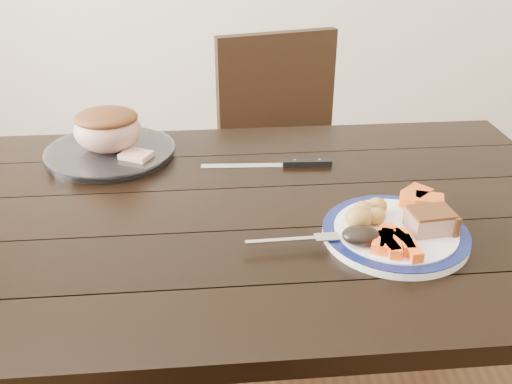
{
  "coord_description": "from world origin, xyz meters",
  "views": [
    {
      "loc": [
        0.05,
        -1.05,
        1.36
      ],
      "look_at": [
        0.08,
        -0.02,
        0.8
      ],
      "focal_mm": 40.0,
      "sensor_mm": 36.0,
      "label": 1
    }
  ],
  "objects_px": {
    "fork": "(299,240)",
    "roast_joint": "(108,130)",
    "dining_table": "(220,245)",
    "dinner_plate": "(395,234)",
    "serving_platter": "(111,153)",
    "pork_slice": "(430,222)",
    "chair_far": "(287,158)",
    "carving_knife": "(291,164)"
  },
  "relations": [
    {
      "from": "fork",
      "to": "roast_joint",
      "type": "relative_size",
      "value": 1.08
    },
    {
      "from": "dining_table",
      "to": "dinner_plate",
      "type": "relative_size",
      "value": 5.86
    },
    {
      "from": "roast_joint",
      "to": "fork",
      "type": "bearing_deg",
      "value": -44.16
    },
    {
      "from": "dining_table",
      "to": "roast_joint",
      "type": "height_order",
      "value": "roast_joint"
    },
    {
      "from": "serving_platter",
      "to": "roast_joint",
      "type": "xyz_separation_m",
      "value": [
        0.0,
        0.0,
        0.06
      ]
    },
    {
      "from": "dinner_plate",
      "to": "serving_platter",
      "type": "height_order",
      "value": "serving_platter"
    },
    {
      "from": "pork_slice",
      "to": "roast_joint",
      "type": "bearing_deg",
      "value": 150.1
    },
    {
      "from": "chair_far",
      "to": "serving_platter",
      "type": "xyz_separation_m",
      "value": [
        -0.49,
        -0.46,
        0.23
      ]
    },
    {
      "from": "dining_table",
      "to": "roast_joint",
      "type": "xyz_separation_m",
      "value": [
        -0.28,
        0.27,
        0.16
      ]
    },
    {
      "from": "dining_table",
      "to": "fork",
      "type": "bearing_deg",
      "value": -44.21
    },
    {
      "from": "carving_knife",
      "to": "pork_slice",
      "type": "bearing_deg",
      "value": -54.72
    },
    {
      "from": "pork_slice",
      "to": "fork",
      "type": "xyz_separation_m",
      "value": [
        -0.25,
        -0.03,
        -0.02
      ]
    },
    {
      "from": "fork",
      "to": "carving_knife",
      "type": "xyz_separation_m",
      "value": [
        0.01,
        0.36,
        -0.01
      ]
    },
    {
      "from": "serving_platter",
      "to": "carving_knife",
      "type": "relative_size",
      "value": 0.98
    },
    {
      "from": "chair_far",
      "to": "fork",
      "type": "xyz_separation_m",
      "value": [
        -0.05,
        -0.89,
        0.25
      ]
    },
    {
      "from": "fork",
      "to": "carving_knife",
      "type": "height_order",
      "value": "fork"
    },
    {
      "from": "dining_table",
      "to": "dinner_plate",
      "type": "height_order",
      "value": "dinner_plate"
    },
    {
      "from": "dinner_plate",
      "to": "carving_knife",
      "type": "bearing_deg",
      "value": 118.43
    },
    {
      "from": "pork_slice",
      "to": "fork",
      "type": "bearing_deg",
      "value": -173.55
    },
    {
      "from": "chair_far",
      "to": "carving_knife",
      "type": "relative_size",
      "value": 2.9
    },
    {
      "from": "dining_table",
      "to": "pork_slice",
      "type": "bearing_deg",
      "value": -16.96
    },
    {
      "from": "dinner_plate",
      "to": "carving_knife",
      "type": "xyz_separation_m",
      "value": [
        -0.18,
        0.33,
        -0.0
      ]
    },
    {
      "from": "dinner_plate",
      "to": "roast_joint",
      "type": "xyz_separation_m",
      "value": [
        -0.63,
        0.39,
        0.06
      ]
    },
    {
      "from": "chair_far",
      "to": "pork_slice",
      "type": "relative_size",
      "value": 11.38
    },
    {
      "from": "pork_slice",
      "to": "roast_joint",
      "type": "relative_size",
      "value": 0.49
    },
    {
      "from": "chair_far",
      "to": "carving_knife",
      "type": "bearing_deg",
      "value": 69.47
    },
    {
      "from": "roast_joint",
      "to": "carving_knife",
      "type": "height_order",
      "value": "roast_joint"
    },
    {
      "from": "fork",
      "to": "roast_joint",
      "type": "distance_m",
      "value": 0.61
    },
    {
      "from": "fork",
      "to": "carving_knife",
      "type": "relative_size",
      "value": 0.56
    },
    {
      "from": "dining_table",
      "to": "serving_platter",
      "type": "bearing_deg",
      "value": 135.87
    },
    {
      "from": "chair_far",
      "to": "roast_joint",
      "type": "xyz_separation_m",
      "value": [
        -0.49,
        -0.46,
        0.3
      ]
    },
    {
      "from": "dinner_plate",
      "to": "fork",
      "type": "height_order",
      "value": "fork"
    },
    {
      "from": "roast_joint",
      "to": "carving_knife",
      "type": "xyz_separation_m",
      "value": [
        0.45,
        -0.07,
        -0.06
      ]
    },
    {
      "from": "chair_far",
      "to": "pork_slice",
      "type": "xyz_separation_m",
      "value": [
        0.21,
        -0.86,
        0.26
      ]
    },
    {
      "from": "chair_far",
      "to": "serving_platter",
      "type": "distance_m",
      "value": 0.71
    },
    {
      "from": "serving_platter",
      "to": "pork_slice",
      "type": "bearing_deg",
      "value": -29.9
    },
    {
      "from": "dinner_plate",
      "to": "serving_platter",
      "type": "xyz_separation_m",
      "value": [
        -0.63,
        0.39,
        0.0
      ]
    },
    {
      "from": "roast_joint",
      "to": "carving_knife",
      "type": "distance_m",
      "value": 0.46
    },
    {
      "from": "dining_table",
      "to": "carving_knife",
      "type": "bearing_deg",
      "value": 50.3
    },
    {
      "from": "chair_far",
      "to": "serving_platter",
      "type": "height_order",
      "value": "chair_far"
    },
    {
      "from": "dining_table",
      "to": "pork_slice",
      "type": "height_order",
      "value": "pork_slice"
    },
    {
      "from": "chair_far",
      "to": "dinner_plate",
      "type": "xyz_separation_m",
      "value": [
        0.14,
        -0.85,
        0.23
      ]
    }
  ]
}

